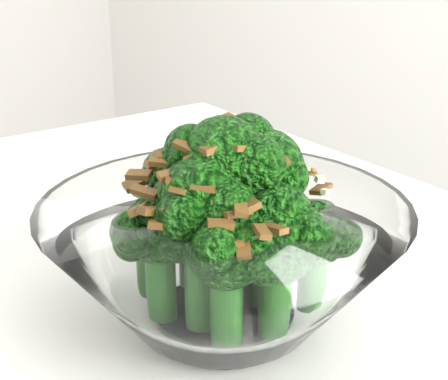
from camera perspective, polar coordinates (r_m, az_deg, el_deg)
The scene contains 1 object.
broccoli_dish at distance 0.46m, azimuth 0.07°, elevation -4.96°, with size 0.24×0.24×0.15m.
Camera 1 is at (0.19, -0.33, 1.02)m, focal length 55.00 mm.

